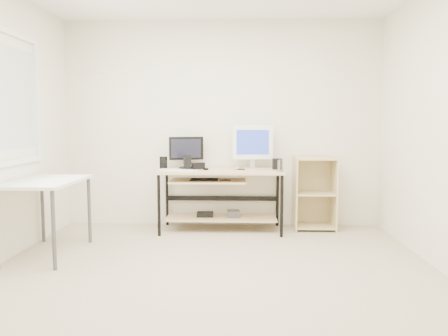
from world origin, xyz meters
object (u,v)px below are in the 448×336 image
black_monitor (186,150)px  white_imac (253,143)px  side_table (46,188)px  desk (219,187)px  shelf_unit (314,192)px  audio_controller (163,163)px

black_monitor → white_imac: (0.83, 0.01, 0.09)m
white_imac → black_monitor: bearing=172.8°
side_table → white_imac: (2.07, 1.23, 0.39)m
desk → shelf_unit: 1.19m
desk → side_table: bearing=-147.3°
shelf_unit → black_monitor: 1.68m
desk → shelf_unit: bearing=7.8°
desk → audio_controller: size_ratio=9.39×
black_monitor → shelf_unit: bearing=-19.1°
side_table → white_imac: 2.43m
audio_controller → shelf_unit: bearing=18.4°
shelf_unit → white_imac: (-0.76, 0.01, 0.61)m
desk → white_imac: 0.69m
audio_controller → black_monitor: bearing=45.4°
white_imac → shelf_unit: bearing=-8.7°
desk → side_table: 1.97m
desk → audio_controller: bearing=-179.2°
shelf_unit → black_monitor: bearing=-179.8°
desk → side_table: same height
shelf_unit → black_monitor: black_monitor is taller
desk → black_monitor: size_ratio=3.57×
desk → white_imac: bearing=22.1°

